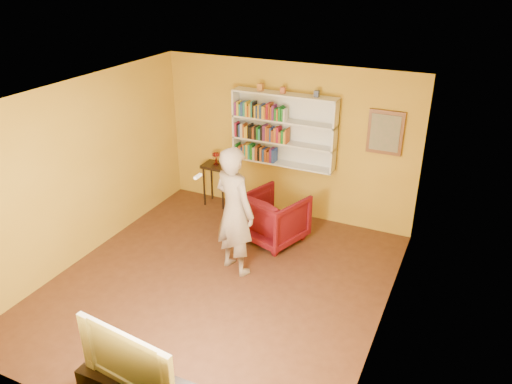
% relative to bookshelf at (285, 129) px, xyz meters
% --- Properties ---
extents(room_shell, '(5.30, 5.80, 2.88)m').
position_rel_bookshelf_xyz_m(room_shell, '(0.00, -2.41, -0.58)').
color(room_shell, '#432415').
rests_on(room_shell, ground).
extents(bookshelf, '(1.80, 0.29, 1.23)m').
position_rel_bookshelf_xyz_m(bookshelf, '(0.00, 0.00, 0.00)').
color(bookshelf, silver).
rests_on(bookshelf, room_shell).
extents(books_row_lower, '(0.74, 0.19, 0.27)m').
position_rel_bookshelf_xyz_m(books_row_lower, '(-0.49, -0.11, -0.46)').
color(books_row_lower, '#176B22').
rests_on(books_row_lower, bookshelf).
extents(books_row_middle, '(0.96, 0.19, 0.27)m').
position_rel_bookshelf_xyz_m(books_row_middle, '(-0.37, -0.11, -0.09)').
color(books_row_middle, maroon).
rests_on(books_row_middle, bookshelf).
extents(books_row_upper, '(0.92, 0.19, 0.27)m').
position_rel_bookshelf_xyz_m(books_row_upper, '(-0.40, -0.11, 0.29)').
color(books_row_upper, '#62236B').
rests_on(books_row_upper, bookshelf).
extents(ornament_left, '(0.09, 0.09, 0.12)m').
position_rel_bookshelf_xyz_m(ornament_left, '(-0.43, -0.06, 0.68)').
color(ornament_left, '#C37937').
rests_on(ornament_left, bookshelf).
extents(ornament_centre, '(0.07, 0.07, 0.10)m').
position_rel_bookshelf_xyz_m(ornament_centre, '(-0.03, -0.06, 0.67)').
color(ornament_centre, '#AC5739').
rests_on(ornament_centre, bookshelf).
extents(ornament_right, '(0.08, 0.08, 0.10)m').
position_rel_bookshelf_xyz_m(ornament_right, '(0.54, -0.06, 0.67)').
color(ornament_right, '#434C70').
rests_on(ornament_right, bookshelf).
extents(framed_painting, '(0.55, 0.05, 0.70)m').
position_rel_bookshelf_xyz_m(framed_painting, '(1.65, 0.05, 0.16)').
color(framed_painting, brown).
rests_on(framed_painting, room_shell).
extents(console_table, '(0.48, 0.37, 0.79)m').
position_rel_bookshelf_xyz_m(console_table, '(-1.26, -0.16, -0.94)').
color(console_table, black).
rests_on(console_table, ground).
extents(ruby_lustre, '(0.15, 0.15, 0.24)m').
position_rel_bookshelf_xyz_m(ruby_lustre, '(-1.26, -0.16, -0.63)').
color(ruby_lustre, maroon).
rests_on(ruby_lustre, console_table).
extents(armchair, '(1.12, 1.13, 0.82)m').
position_rel_bookshelf_xyz_m(armchair, '(0.22, -0.92, -1.18)').
color(armchair, '#46050F').
rests_on(armchair, ground).
extents(person, '(0.82, 0.68, 1.93)m').
position_rel_bookshelf_xyz_m(person, '(0.03, -1.94, -0.63)').
color(person, '#7C6A5B').
rests_on(person, ground).
extents(game_remote, '(0.04, 0.15, 0.04)m').
position_rel_bookshelf_xyz_m(game_remote, '(-0.30, -2.32, -0.00)').
color(game_remote, white).
rests_on(game_remote, person).
extents(television, '(1.16, 0.28, 0.66)m').
position_rel_bookshelf_xyz_m(television, '(0.35, -4.66, -0.81)').
color(television, black).
rests_on(television, tv_cabinet).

